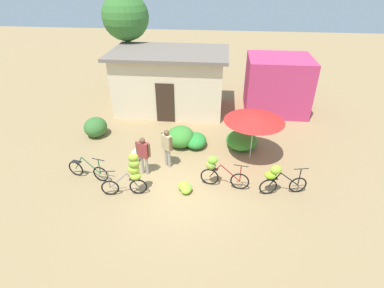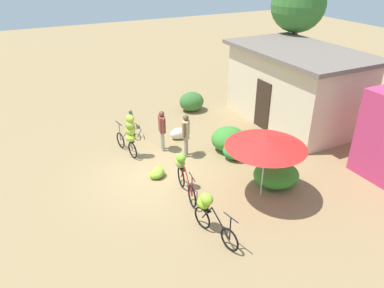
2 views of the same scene
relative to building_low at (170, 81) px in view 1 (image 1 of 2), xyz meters
The scene contains 17 objects.
ground_plane 7.30m from the building_low, 77.85° to the right, with size 60.00×60.00×0.00m, color #967A51.
building_low is the anchor object (origin of this frame).
shop_pink 5.64m from the building_low, ahead, with size 3.20×2.80×2.86m, color #C33566.
tree_behind_building 4.39m from the building_low, 143.03° to the left, with size 2.56×2.56×5.69m.
hedge_bush_front_left 4.65m from the building_low, 130.86° to the right, with size 1.03×1.14×0.88m, color #376C2F.
hedge_bush_front_right 4.20m from the building_low, 74.75° to the right, with size 1.21×1.29×0.87m, color #3B872F.
hedge_bush_mid 4.47m from the building_low, 66.24° to the right, with size 0.93×1.11×0.59m, color #2B8D35.
hedge_bush_by_door 5.42m from the building_low, 45.42° to the right, with size 1.34×1.48×0.68m, color #398829.
market_umbrella 6.11m from the building_low, 48.58° to the right, with size 2.34×2.34×2.04m.
bicycle_leftmost 7.01m from the building_low, 106.94° to the right, with size 1.66×0.42×0.96m.
bicycle_near_pile 7.33m from the building_low, 90.81° to the right, with size 1.55×0.46×1.63m.
bicycle_center_loaded 7.16m from the building_low, 67.28° to the right, with size 1.73×0.36×1.22m.
bicycle_by_shop 8.33m from the building_low, 54.94° to the right, with size 1.66×0.46×1.19m.
banana_pile_on_ground 7.31m from the building_low, 76.69° to the right, with size 0.63×0.62×0.32m.
produce_sack 5.38m from the building_low, 96.41° to the right, with size 0.70×0.44×0.44m, color silver.
person_vendor 5.59m from the building_low, 81.98° to the right, with size 0.48×0.40×1.60m.
person_bystander 6.13m from the building_low, 90.01° to the right, with size 0.57×0.28×1.56m.
Camera 1 is at (1.24, -8.22, 6.89)m, focal length 28.25 mm.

